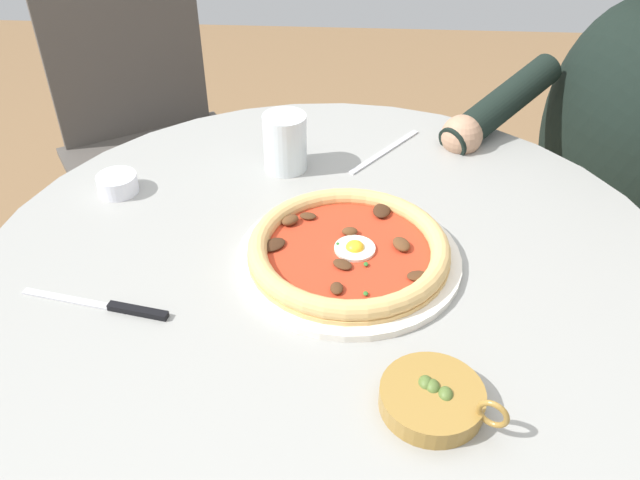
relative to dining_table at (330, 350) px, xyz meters
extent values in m
cylinder|color=#999993|center=(0.00, 0.00, 0.16)|extent=(0.95, 0.95, 0.03)
cylinder|color=gray|center=(0.00, 0.00, -0.21)|extent=(0.10, 0.10, 0.70)
cylinder|color=white|center=(0.00, 0.02, 0.18)|extent=(0.30, 0.30, 0.01)
cylinder|color=#E0B26B|center=(0.00, 0.02, 0.18)|extent=(0.26, 0.26, 0.01)
torus|color=#E0B26B|center=(0.00, 0.02, 0.19)|extent=(0.26, 0.26, 0.03)
cylinder|color=red|center=(0.00, 0.02, 0.19)|extent=(0.25, 0.25, 0.00)
cylinder|color=white|center=(0.00, 0.03, 0.19)|extent=(0.05, 0.05, 0.00)
ellipsoid|color=yellow|center=(0.00, 0.03, 0.19)|extent=(0.02, 0.02, 0.02)
ellipsoid|color=#4C2D19|center=(0.08, 0.01, 0.19)|extent=(0.02, 0.02, 0.01)
ellipsoid|color=brown|center=(-0.01, 0.09, 0.20)|extent=(0.04, 0.03, 0.01)
ellipsoid|color=brown|center=(-0.03, 0.02, 0.20)|extent=(0.02, 0.02, 0.01)
ellipsoid|color=#4C2D19|center=(0.03, 0.02, 0.19)|extent=(0.03, 0.03, 0.01)
ellipsoid|color=#4C2D19|center=(0.05, 0.11, 0.19)|extent=(0.02, 0.03, 0.01)
ellipsoid|color=#4C2D19|center=(-0.07, -0.04, 0.19)|extent=(0.02, 0.02, 0.01)
ellipsoid|color=#3D2314|center=(-0.09, 0.07, 0.19)|extent=(0.04, 0.03, 0.01)
ellipsoid|color=brown|center=(-0.05, -0.06, 0.20)|extent=(0.03, 0.03, 0.01)
ellipsoid|color=#3D2314|center=(0.00, -0.08, 0.19)|extent=(0.04, 0.04, 0.01)
ellipsoid|color=#2D6B28|center=(0.09, 0.05, 0.19)|extent=(0.01, 0.01, 0.00)
ellipsoid|color=#2D6B28|center=(-0.01, 0.01, 0.19)|extent=(0.01, 0.01, 0.00)
ellipsoid|color=#2D6B28|center=(0.03, 0.05, 0.19)|extent=(0.01, 0.01, 0.00)
cylinder|color=silver|center=(-0.23, -0.08, 0.22)|extent=(0.07, 0.07, 0.09)
cylinder|color=silver|center=(-0.23, -0.08, 0.19)|extent=(0.06, 0.06, 0.04)
cube|color=silver|center=(0.10, -0.32, 0.17)|extent=(0.03, 0.12, 0.00)
cube|color=black|center=(0.12, -0.23, 0.17)|extent=(0.03, 0.08, 0.01)
cylinder|color=white|center=(-0.15, -0.33, 0.18)|extent=(0.06, 0.06, 0.03)
cylinder|color=olive|center=(-0.15, -0.33, 0.19)|extent=(0.05, 0.05, 0.01)
cylinder|color=olive|center=(0.23, 0.12, 0.18)|extent=(0.11, 0.11, 0.02)
torus|color=olive|center=(0.26, 0.17, 0.20)|extent=(0.02, 0.03, 0.03)
ellipsoid|color=#516B2D|center=(0.23, 0.13, 0.19)|extent=(0.02, 0.02, 0.02)
ellipsoid|color=#516B2D|center=(0.23, 0.12, 0.19)|extent=(0.02, 0.02, 0.02)
ellipsoid|color=#516B2D|center=(0.22, 0.11, 0.19)|extent=(0.02, 0.02, 0.02)
cube|color=#BCBCC1|center=(-0.29, 0.08, 0.17)|extent=(0.15, 0.12, 0.00)
cube|color=#282833|center=(-0.42, 0.52, -0.35)|extent=(0.44, 0.43, 0.45)
ellipsoid|color=black|center=(-0.42, 0.52, 0.14)|extent=(0.41, 0.39, 0.53)
cylinder|color=black|center=(-0.39, 0.28, 0.22)|extent=(0.22, 0.23, 0.12)
sphere|color=tan|center=(-0.32, 0.20, 0.19)|extent=(0.07, 0.07, 0.07)
cube|color=#504A45|center=(-0.45, 0.56, -0.10)|extent=(0.60, 0.60, 0.02)
cylinder|color=#4C4742|center=(-0.48, 0.29, -0.34)|extent=(0.02, 0.02, 0.47)
cylinder|color=#4C4742|center=(-0.18, 0.53, -0.34)|extent=(0.02, 0.02, 0.47)
cylinder|color=#4C4742|center=(-0.72, 0.59, -0.34)|extent=(0.02, 0.02, 0.47)
cube|color=#504A45|center=(-0.67, -0.43, -0.11)|extent=(0.58, 0.58, 0.02)
cube|color=#504A45|center=(-0.84, -0.54, 0.10)|extent=(0.23, 0.33, 0.39)
cylinder|color=#4C4742|center=(-0.40, -0.49, -0.35)|extent=(0.02, 0.02, 0.46)
cylinder|color=#4C4742|center=(-0.61, -0.17, -0.35)|extent=(0.02, 0.02, 0.46)
cylinder|color=#4C4742|center=(-0.72, -0.69, -0.35)|extent=(0.02, 0.02, 0.46)
cylinder|color=#4C4742|center=(-0.93, -0.37, -0.35)|extent=(0.02, 0.02, 0.46)
camera|label=1|loc=(0.68, 0.03, 0.72)|focal=37.20mm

